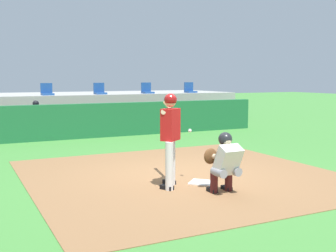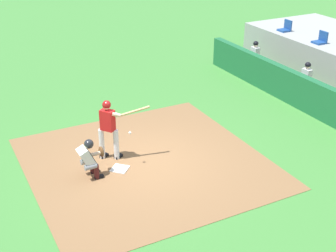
{
  "view_description": "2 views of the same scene",
  "coord_description": "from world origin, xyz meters",
  "px_view_note": "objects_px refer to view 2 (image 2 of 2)",
  "views": [
    {
      "loc": [
        -4.25,
        -7.92,
        2.1
      ],
      "look_at": [
        0.0,
        0.7,
        1.0
      ],
      "focal_mm": 45.43,
      "sensor_mm": 36.0,
      "label": 1
    },
    {
      "loc": [
        10.53,
        -4.76,
        6.79
      ],
      "look_at": [
        0.0,
        0.7,
        1.0
      ],
      "focal_mm": 50.43,
      "sensor_mm": 36.0,
      "label": 2
    }
  ],
  "objects_px": {
    "dugout_player_1": "(304,79)",
    "home_plate": "(120,169)",
    "stadium_seat_0": "(286,28)",
    "catcher_crouched": "(90,157)",
    "stadium_seat_1": "(321,40)",
    "dugout_player_0": "(252,56)",
    "batter_at_plate": "(109,126)"
  },
  "relations": [
    {
      "from": "batter_at_plate",
      "to": "catcher_crouched",
      "type": "xyz_separation_m",
      "value": [
        0.68,
        -0.82,
        -0.43
      ]
    },
    {
      "from": "stadium_seat_0",
      "to": "stadium_seat_1",
      "type": "height_order",
      "value": "same"
    },
    {
      "from": "batter_at_plate",
      "to": "dugout_player_0",
      "type": "bearing_deg",
      "value": 117.89
    },
    {
      "from": "batter_at_plate",
      "to": "dugout_player_1",
      "type": "distance_m",
      "value": 8.23
    },
    {
      "from": "dugout_player_1",
      "to": "stadium_seat_0",
      "type": "xyz_separation_m",
      "value": [
        -3.58,
        2.03,
        0.86
      ]
    },
    {
      "from": "home_plate",
      "to": "dugout_player_0",
      "type": "height_order",
      "value": "dugout_player_0"
    },
    {
      "from": "dugout_player_1",
      "to": "home_plate",
      "type": "bearing_deg",
      "value": -77.31
    },
    {
      "from": "stadium_seat_0",
      "to": "catcher_crouched",
      "type": "bearing_deg",
      "value": -63.81
    },
    {
      "from": "stadium_seat_0",
      "to": "stadium_seat_1",
      "type": "xyz_separation_m",
      "value": [
        2.17,
        0.0,
        0.0
      ]
    },
    {
      "from": "home_plate",
      "to": "stadium_seat_1",
      "type": "relative_size",
      "value": 0.92
    },
    {
      "from": "batter_at_plate",
      "to": "home_plate",
      "type": "bearing_deg",
      "value": -0.39
    },
    {
      "from": "batter_at_plate",
      "to": "stadium_seat_1",
      "type": "xyz_separation_m",
      "value": [
        -2.56,
        10.17,
        0.5
      ]
    },
    {
      "from": "stadium_seat_0",
      "to": "home_plate",
      "type": "bearing_deg",
      "value": -61.98
    },
    {
      "from": "batter_at_plate",
      "to": "dugout_player_0",
      "type": "height_order",
      "value": "batter_at_plate"
    },
    {
      "from": "batter_at_plate",
      "to": "dugout_player_1",
      "type": "bearing_deg",
      "value": 98.01
    },
    {
      "from": "home_plate",
      "to": "dugout_player_0",
      "type": "distance_m",
      "value": 9.58
    },
    {
      "from": "home_plate",
      "to": "catcher_crouched",
      "type": "xyz_separation_m",
      "value": [
        -0.01,
        -0.81,
        0.59
      ]
    },
    {
      "from": "catcher_crouched",
      "to": "stadium_seat_1",
      "type": "xyz_separation_m",
      "value": [
        -3.24,
        10.99,
        0.93
      ]
    },
    {
      "from": "batter_at_plate",
      "to": "catcher_crouched",
      "type": "distance_m",
      "value": 1.14
    },
    {
      "from": "dugout_player_0",
      "to": "stadium_seat_1",
      "type": "distance_m",
      "value": 2.82
    },
    {
      "from": "dugout_player_0",
      "to": "dugout_player_1",
      "type": "bearing_deg",
      "value": 0.0
    },
    {
      "from": "catcher_crouched",
      "to": "stadium_seat_0",
      "type": "bearing_deg",
      "value": 116.19
    },
    {
      "from": "stadium_seat_0",
      "to": "batter_at_plate",
      "type": "bearing_deg",
      "value": -65.07
    },
    {
      "from": "home_plate",
      "to": "batter_at_plate",
      "type": "bearing_deg",
      "value": 179.61
    },
    {
      "from": "dugout_player_1",
      "to": "stadium_seat_1",
      "type": "height_order",
      "value": "stadium_seat_1"
    },
    {
      "from": "dugout_player_0",
      "to": "stadium_seat_1",
      "type": "relative_size",
      "value": 2.71
    },
    {
      "from": "catcher_crouched",
      "to": "stadium_seat_0",
      "type": "xyz_separation_m",
      "value": [
        -5.41,
        10.99,
        0.93
      ]
    },
    {
      "from": "catcher_crouched",
      "to": "stadium_seat_0",
      "type": "distance_m",
      "value": 12.28
    },
    {
      "from": "batter_at_plate",
      "to": "stadium_seat_0",
      "type": "height_order",
      "value": "stadium_seat_0"
    },
    {
      "from": "catcher_crouched",
      "to": "dugout_player_0",
      "type": "height_order",
      "value": "dugout_player_0"
    },
    {
      "from": "stadium_seat_0",
      "to": "stadium_seat_1",
      "type": "bearing_deg",
      "value": 0.0
    },
    {
      "from": "home_plate",
      "to": "dugout_player_1",
      "type": "relative_size",
      "value": 0.34
    }
  ]
}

